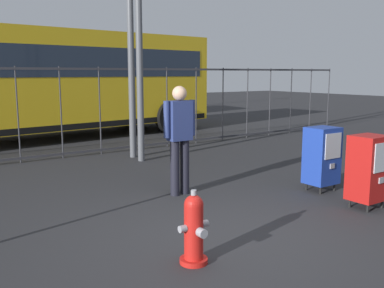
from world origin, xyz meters
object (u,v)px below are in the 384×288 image
at_px(newspaper_box_secondary, 322,155).
at_px(pedestrian, 180,134).
at_px(newspaper_box_primary, 368,168).
at_px(fire_hydrant, 194,229).
at_px(bus_near, 36,78).

relative_size(newspaper_box_secondary, pedestrian, 0.61).
bearing_deg(newspaper_box_primary, fire_hydrant, -177.98).
bearing_deg(fire_hydrant, bus_near, 83.41).
bearing_deg(pedestrian, bus_near, 91.62).
relative_size(newspaper_box_primary, bus_near, 0.10).
relative_size(fire_hydrant, bus_near, 0.07).
distance_m(newspaper_box_primary, bus_near, 9.25).
xyz_separation_m(fire_hydrant, newspaper_box_secondary, (3.22, 1.07, 0.22)).
height_order(fire_hydrant, bus_near, bus_near).
bearing_deg(pedestrian, fire_hydrant, -119.97).
height_order(pedestrian, bus_near, bus_near).
bearing_deg(bus_near, newspaper_box_primary, -84.06).
bearing_deg(pedestrian, newspaper_box_secondary, -28.90).
bearing_deg(newspaper_box_secondary, newspaper_box_primary, -102.56).
distance_m(newspaper_box_primary, pedestrian, 2.73).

